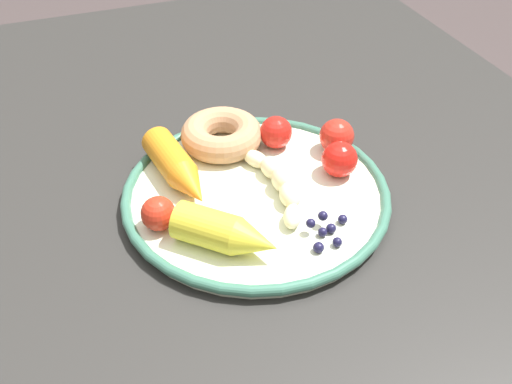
# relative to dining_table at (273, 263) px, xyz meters

# --- Properties ---
(dining_table) EXTENTS (1.29, 0.92, 0.75)m
(dining_table) POSITION_rel_dining_table_xyz_m (0.00, 0.00, 0.00)
(dining_table) COLOR #2A2826
(dining_table) RESTS_ON ground_plane
(plate) EXTENTS (0.31, 0.31, 0.02)m
(plate) POSITION_rel_dining_table_xyz_m (-0.03, -0.01, 0.09)
(plate) COLOR silver
(plate) RESTS_ON dining_table
(banana) EXTENTS (0.15, 0.05, 0.03)m
(banana) POSITION_rel_dining_table_xyz_m (-0.02, 0.02, 0.10)
(banana) COLOR beige
(banana) RESTS_ON plate
(carrot_orange) EXTENTS (0.14, 0.06, 0.04)m
(carrot_orange) POSITION_rel_dining_table_xyz_m (-0.08, -0.09, 0.11)
(carrot_orange) COLOR orange
(carrot_orange) RESTS_ON plate
(carrot_yellow) EXTENTS (0.10, 0.11, 0.04)m
(carrot_yellow) POSITION_rel_dining_table_xyz_m (0.04, -0.07, 0.11)
(carrot_yellow) COLOR yellow
(carrot_yellow) RESTS_ON plate
(donut) EXTENTS (0.11, 0.11, 0.03)m
(donut) POSITION_rel_dining_table_xyz_m (-0.13, -0.02, 0.11)
(donut) COLOR tan
(donut) RESTS_ON plate
(blueberry_pile) EXTENTS (0.04, 0.05, 0.02)m
(blueberry_pile) POSITION_rel_dining_table_xyz_m (0.06, 0.03, 0.10)
(blueberry_pile) COLOR #191638
(blueberry_pile) RESTS_ON plate
(tomato_near) EXTENTS (0.04, 0.04, 0.04)m
(tomato_near) POSITION_rel_dining_table_xyz_m (-0.11, 0.04, 0.11)
(tomato_near) COLOR red
(tomato_near) RESTS_ON plate
(tomato_mid) EXTENTS (0.04, 0.04, 0.04)m
(tomato_mid) POSITION_rel_dining_table_xyz_m (-0.07, 0.11, 0.11)
(tomato_mid) COLOR red
(tomato_mid) RESTS_ON plate
(tomato_far) EXTENTS (0.04, 0.04, 0.04)m
(tomato_far) POSITION_rel_dining_table_xyz_m (-0.01, -0.13, 0.11)
(tomato_far) COLOR red
(tomato_far) RESTS_ON plate
(tomato_extra) EXTENTS (0.04, 0.04, 0.04)m
(tomato_extra) POSITION_rel_dining_table_xyz_m (-0.03, 0.09, 0.11)
(tomato_extra) COLOR red
(tomato_extra) RESTS_ON plate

